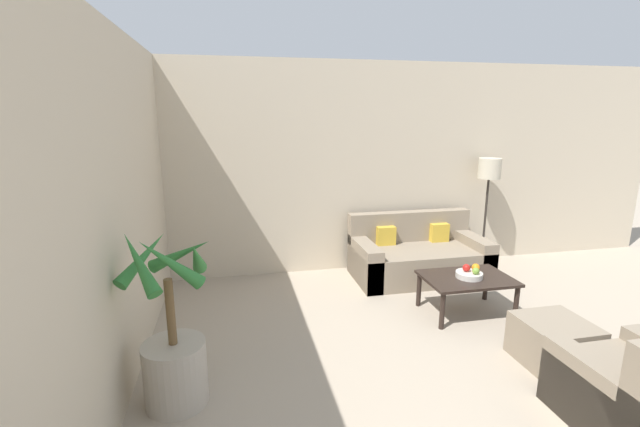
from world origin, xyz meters
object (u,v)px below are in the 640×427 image
object	(u,v)px
orange_fruit	(476,267)
ottoman	(554,342)
floor_lamp	(489,176)
armchair	(640,393)
potted_palm	(174,350)
apple_red	(466,268)
coffee_table	(467,282)
fruit_bowl	(469,275)
sofa_loveseat	(418,257)
apple_green	(476,271)

from	to	relation	value
orange_fruit	ottoman	world-z (taller)	orange_fruit
floor_lamp	armchair	distance (m)	3.34
potted_palm	ottoman	world-z (taller)	potted_palm
potted_palm	floor_lamp	distance (m)	4.47
apple_red	coffee_table	bearing A→B (deg)	-53.93
coffee_table	ottoman	xyz separation A→B (m)	(0.23, -0.99, -0.16)
potted_palm	orange_fruit	world-z (taller)	potted_palm
potted_palm	orange_fruit	distance (m)	3.02
apple_red	ottoman	xyz separation A→B (m)	(0.24, -1.01, -0.31)
ottoman	apple_red	bearing A→B (deg)	103.29
apple_red	ottoman	distance (m)	1.08
floor_lamp	armchair	xyz separation A→B (m)	(-0.81, -3.09, -0.97)
floor_lamp	coffee_table	distance (m)	1.88
floor_lamp	ottoman	distance (m)	2.65
fruit_bowl	orange_fruit	world-z (taller)	orange_fruit
potted_palm	orange_fruit	xyz separation A→B (m)	(2.89, 0.87, 0.08)
sofa_loveseat	fruit_bowl	world-z (taller)	sofa_loveseat
floor_lamp	fruit_bowl	bearing A→B (deg)	-127.23
apple_red	apple_green	bearing A→B (deg)	-61.36
apple_red	armchair	xyz separation A→B (m)	(0.22, -1.79, -0.23)
apple_red	floor_lamp	bearing A→B (deg)	51.64
fruit_bowl	armchair	size ratio (longest dim) A/B	0.33
orange_fruit	armchair	xyz separation A→B (m)	(0.12, -1.78, -0.23)
potted_palm	armchair	world-z (taller)	potted_palm
coffee_table	orange_fruit	world-z (taller)	orange_fruit
potted_palm	sofa_loveseat	bearing A→B (deg)	35.38
sofa_loveseat	floor_lamp	bearing A→B (deg)	12.07
apple_green	coffee_table	bearing A→B (deg)	117.21
apple_green	ottoman	distance (m)	0.98
potted_palm	ottoman	size ratio (longest dim) A/B	2.46
apple_green	ottoman	size ratio (longest dim) A/B	0.13
apple_red	orange_fruit	bearing A→B (deg)	-7.72
floor_lamp	fruit_bowl	xyz separation A→B (m)	(-1.00, -1.32, -0.81)
potted_palm	apple_red	xyz separation A→B (m)	(2.79, 0.89, 0.08)
apple_red	potted_palm	bearing A→B (deg)	-162.36
coffee_table	apple_green	bearing A→B (deg)	-62.79
sofa_loveseat	orange_fruit	bearing A→B (deg)	-82.69
floor_lamp	armchair	bearing A→B (deg)	-104.65
coffee_table	ottoman	size ratio (longest dim) A/B	1.67
apple_red	ottoman	bearing A→B (deg)	-76.71
apple_green	apple_red	bearing A→B (deg)	118.64
orange_fruit	apple_green	bearing A→B (deg)	-120.36
sofa_loveseat	coffee_table	world-z (taller)	sofa_loveseat
sofa_loveseat	armchair	distance (m)	2.87
ottoman	potted_palm	bearing A→B (deg)	177.74
potted_palm	floor_lamp	world-z (taller)	floor_lamp
apple_red	sofa_loveseat	bearing A→B (deg)	92.20
sofa_loveseat	floor_lamp	size ratio (longest dim) A/B	1.12
sofa_loveseat	coffee_table	bearing A→B (deg)	-87.30
potted_palm	apple_red	size ratio (longest dim) A/B	16.71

